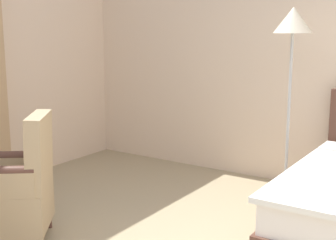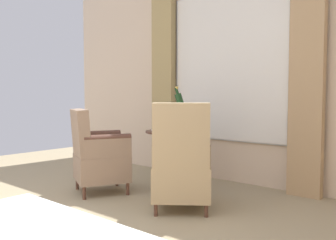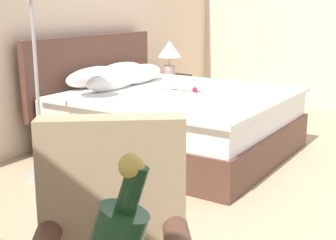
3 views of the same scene
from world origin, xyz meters
name	(u,v)px [view 1 (image 1 of 3)]	position (x,y,z in m)	size (l,w,h in m)	color
floor_lamp_brass	(292,38)	(-0.55, 2.28, 1.58)	(0.35, 0.35, 1.86)	#AEB0B0
armchair_by_window	(18,189)	(-2.02, 0.31, 0.42)	(0.77, 0.76, 1.02)	brown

